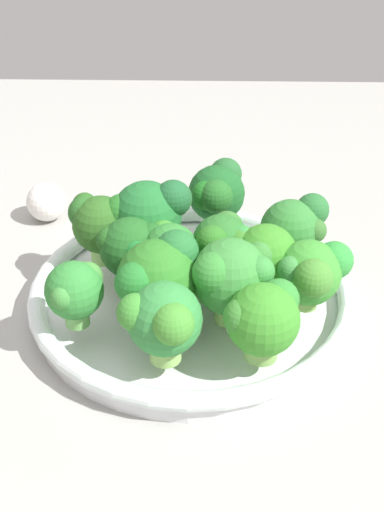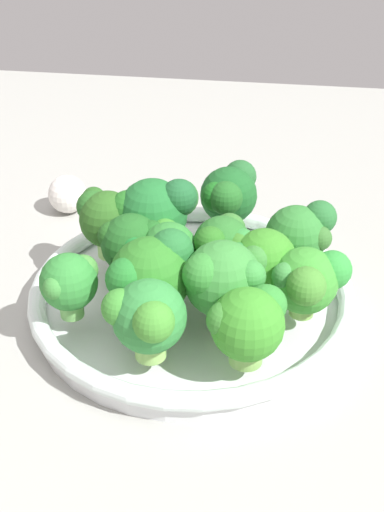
{
  "view_description": "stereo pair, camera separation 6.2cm",
  "coord_description": "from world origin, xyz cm",
  "px_view_note": "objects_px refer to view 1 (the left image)",
  "views": [
    {
      "loc": [
        -3.05,
        50.31,
        39.8
      ],
      "look_at": [
        -1.85,
        -1.15,
        5.96
      ],
      "focal_mm": 48.38,
      "sensor_mm": 36.0,
      "label": 1
    },
    {
      "loc": [
        -9.19,
        49.8,
        39.8
      ],
      "look_at": [
        -1.85,
        -1.15,
        5.96
      ],
      "focal_mm": 48.38,
      "sensor_mm": 36.0,
      "label": 2
    }
  ],
  "objects_px": {
    "broccoli_floret_7": "(261,254)",
    "broccoli_floret_9": "(131,248)",
    "garlic_bulb": "(46,202)",
    "broccoli_floret_10": "(158,320)",
    "broccoli_floret_4": "(223,244)",
    "broccoli_floret_3": "(230,277)",
    "broccoli_floret_5": "(294,228)",
    "broccoli_floret_1": "(263,318)",
    "broccoli_floret_2": "(217,192)",
    "broccoli_floret_12": "(172,252)",
    "broccoli_floret_6": "(149,213)",
    "broccoli_floret_13": "(158,277)",
    "broccoli_floret_8": "(75,290)",
    "bowl": "(192,296)",
    "broccoli_floret_0": "(312,272)",
    "broccoli_floret_11": "(98,223)"
  },
  "relations": [
    {
      "from": "broccoli_floret_7",
      "to": "broccoli_floret_9",
      "type": "height_order",
      "value": "same"
    },
    {
      "from": "garlic_bulb",
      "to": "broccoli_floret_10",
      "type": "bearing_deg",
      "value": 118.28
    },
    {
      "from": "broccoli_floret_4",
      "to": "broccoli_floret_3",
      "type": "bearing_deg",
      "value": 94.05
    },
    {
      "from": "broccoli_floret_3",
      "to": "broccoli_floret_4",
      "type": "xyz_separation_m",
      "value": [
        0.0,
        -0.06,
        -0.0
      ]
    },
    {
      "from": "broccoli_floret_5",
      "to": "garlic_bulb",
      "type": "distance_m",
      "value": 0.29
    },
    {
      "from": "broccoli_floret_1",
      "to": "broccoli_floret_4",
      "type": "bearing_deg",
      "value": -73.93
    },
    {
      "from": "broccoli_floret_2",
      "to": "garlic_bulb",
      "type": "bearing_deg",
      "value": -17.93
    },
    {
      "from": "broccoli_floret_12",
      "to": "broccoli_floret_6",
      "type": "bearing_deg",
      "value": -65.65
    },
    {
      "from": "broccoli_floret_13",
      "to": "broccoli_floret_2",
      "type": "bearing_deg",
      "value": -107.6
    },
    {
      "from": "broccoli_floret_8",
      "to": "broccoli_floret_13",
      "type": "distance_m",
      "value": 0.07
    },
    {
      "from": "broccoli_floret_1",
      "to": "broccoli_floret_2",
      "type": "relative_size",
      "value": 0.85
    },
    {
      "from": "broccoli_floret_9",
      "to": "garlic_bulb",
      "type": "xyz_separation_m",
      "value": [
        0.11,
        -0.17,
        -0.05
      ]
    },
    {
      "from": "bowl",
      "to": "broccoli_floret_12",
      "type": "relative_size",
      "value": 4.48
    },
    {
      "from": "broccoli_floret_3",
      "to": "broccoli_floret_7",
      "type": "height_order",
      "value": "broccoli_floret_3"
    },
    {
      "from": "broccoli_floret_0",
      "to": "broccoli_floret_7",
      "type": "distance_m",
      "value": 0.05
    },
    {
      "from": "broccoli_floret_12",
      "to": "broccoli_floret_0",
      "type": "bearing_deg",
      "value": 169.45
    },
    {
      "from": "broccoli_floret_11",
      "to": "broccoli_floret_13",
      "type": "xyz_separation_m",
      "value": [
        -0.06,
        0.09,
        0.0
      ]
    },
    {
      "from": "broccoli_floret_13",
      "to": "garlic_bulb",
      "type": "xyz_separation_m",
      "value": [
        0.14,
        -0.22,
        -0.05
      ]
    },
    {
      "from": "broccoli_floret_4",
      "to": "broccoli_floret_6",
      "type": "bearing_deg",
      "value": -28.53
    },
    {
      "from": "bowl",
      "to": "garlic_bulb",
      "type": "height_order",
      "value": "garlic_bulb"
    },
    {
      "from": "garlic_bulb",
      "to": "broccoli_floret_6",
      "type": "bearing_deg",
      "value": 136.09
    },
    {
      "from": "broccoli_floret_3",
      "to": "garlic_bulb",
      "type": "xyz_separation_m",
      "value": [
        0.2,
        -0.22,
        -0.05
      ]
    },
    {
      "from": "broccoli_floret_4",
      "to": "broccoli_floret_6",
      "type": "distance_m",
      "value": 0.08
    },
    {
      "from": "broccoli_floret_2",
      "to": "broccoli_floret_11",
      "type": "height_order",
      "value": "same"
    },
    {
      "from": "broccoli_floret_11",
      "to": "garlic_bulb",
      "type": "distance_m",
      "value": 0.16
    },
    {
      "from": "broccoli_floret_9",
      "to": "broccoli_floret_11",
      "type": "height_order",
      "value": "same"
    },
    {
      "from": "broccoli_floret_1",
      "to": "broccoli_floret_7",
      "type": "height_order",
      "value": "broccoli_floret_7"
    },
    {
      "from": "broccoli_floret_0",
      "to": "broccoli_floret_5",
      "type": "distance_m",
      "value": 0.07
    },
    {
      "from": "broccoli_floret_0",
      "to": "broccoli_floret_12",
      "type": "height_order",
      "value": "broccoli_floret_12"
    },
    {
      "from": "broccoli_floret_13",
      "to": "broccoli_floret_3",
      "type": "bearing_deg",
      "value": 179.98
    },
    {
      "from": "broccoli_floret_5",
      "to": "garlic_bulb",
      "type": "relative_size",
      "value": 1.5
    },
    {
      "from": "broccoli_floret_9",
      "to": "broccoli_floret_10",
      "type": "bearing_deg",
      "value": 106.4
    },
    {
      "from": "broccoli_floret_4",
      "to": "broccoli_floret_6",
      "type": "height_order",
      "value": "broccoli_floret_6"
    },
    {
      "from": "broccoli_floret_5",
      "to": "broccoli_floret_11",
      "type": "bearing_deg",
      "value": 0.51
    },
    {
      "from": "bowl",
      "to": "broccoli_floret_10",
      "type": "bearing_deg",
      "value": 77.39
    },
    {
      "from": "bowl",
      "to": "broccoli_floret_3",
      "type": "distance_m",
      "value": 0.09
    },
    {
      "from": "broccoli_floret_6",
      "to": "broccoli_floret_2",
      "type": "bearing_deg",
      "value": -136.41
    },
    {
      "from": "broccoli_floret_4",
      "to": "broccoli_floret_5",
      "type": "xyz_separation_m",
      "value": [
        -0.07,
        -0.04,
        -0.0
      ]
    },
    {
      "from": "broccoli_floret_5",
      "to": "broccoli_floret_7",
      "type": "bearing_deg",
      "value": 55.95
    },
    {
      "from": "broccoli_floret_13",
      "to": "broccoli_floret_11",
      "type": "bearing_deg",
      "value": -55.99
    },
    {
      "from": "broccoli_floret_2",
      "to": "broccoli_floret_3",
      "type": "relative_size",
      "value": 1.02
    },
    {
      "from": "bowl",
      "to": "broccoli_floret_9",
      "type": "xyz_separation_m",
      "value": [
        0.05,
        0.0,
        0.05
      ]
    },
    {
      "from": "broccoli_floret_5",
      "to": "broccoli_floret_4",
      "type": "bearing_deg",
      "value": 28.23
    },
    {
      "from": "broccoli_floret_0",
      "to": "broccoli_floret_6",
      "type": "distance_m",
      "value": 0.16
    },
    {
      "from": "broccoli_floret_0",
      "to": "broccoli_floret_1",
      "type": "height_order",
      "value": "broccoli_floret_1"
    },
    {
      "from": "broccoli_floret_9",
      "to": "broccoli_floret_13",
      "type": "distance_m",
      "value": 0.06
    },
    {
      "from": "broccoli_floret_3",
      "to": "garlic_bulb",
      "type": "distance_m",
      "value": 0.3
    },
    {
      "from": "broccoli_floret_4",
      "to": "garlic_bulb",
      "type": "xyz_separation_m",
      "value": [
        0.2,
        -0.16,
        -0.05
      ]
    },
    {
      "from": "broccoli_floret_2",
      "to": "broccoli_floret_8",
      "type": "height_order",
      "value": "broccoli_floret_2"
    },
    {
      "from": "broccoli_floret_0",
      "to": "broccoli_floret_12",
      "type": "bearing_deg",
      "value": -10.55
    }
  ]
}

